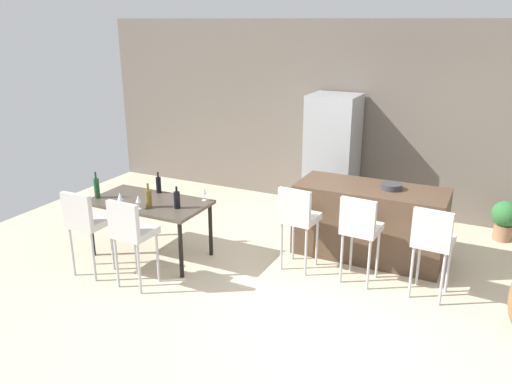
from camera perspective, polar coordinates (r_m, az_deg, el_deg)
ground_plane at (r=6.12m, az=8.19°, el=-9.69°), size 10.00×10.00×0.00m
back_wall at (r=8.05m, az=14.51°, el=7.80°), size 10.00×0.12×2.90m
kitchen_island at (r=6.63m, az=12.50°, el=-3.26°), size 1.83×0.77×0.92m
bar_chair_left at (r=6.04m, az=4.70°, el=-2.63°), size 0.43×0.43×1.05m
bar_chair_middle at (r=5.84m, az=11.51°, el=-3.75°), size 0.43×0.43×1.05m
bar_chair_right at (r=5.72m, az=19.06°, el=-4.92°), size 0.43×0.43×1.05m
dining_table at (r=6.54m, az=-11.79°, el=-1.54°), size 1.48×0.79×0.74m
dining_chair_near at (r=6.21m, az=-18.47°, el=-2.98°), size 0.40×0.40×1.05m
dining_chair_far at (r=5.79m, az=-13.73°, el=-4.12°), size 0.41×0.41×1.05m
wine_bottle_left at (r=6.76m, az=-17.30°, el=0.46°), size 0.07×0.07×0.34m
wine_bottle_middle at (r=6.26m, az=-11.87°, el=-0.69°), size 0.08×0.08×0.30m
wine_bottle_far at (r=6.18m, az=-8.79°, el=-0.85°), size 0.08×0.08×0.27m
wine_bottle_right at (r=6.77m, az=-10.79°, el=0.81°), size 0.07×0.07×0.28m
wine_glass_near at (r=6.37m, az=-14.89°, el=-0.50°), size 0.07×0.07×0.17m
wine_glass_end at (r=6.39m, az=-5.82°, el=0.11°), size 0.07×0.07×0.17m
wine_glass_corner at (r=6.23m, az=-12.96°, el=-0.78°), size 0.07×0.07×0.17m
refrigerator at (r=7.92m, az=8.48°, el=4.08°), size 0.72×0.68×1.84m
fruit_bowl at (r=6.45m, az=14.83°, el=0.60°), size 0.25×0.25×0.07m
potted_plant at (r=7.75m, az=25.95°, el=-2.60°), size 0.36×0.36×0.56m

